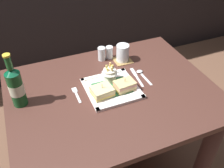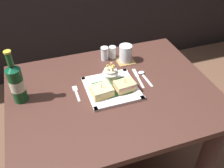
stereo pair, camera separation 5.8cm
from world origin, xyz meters
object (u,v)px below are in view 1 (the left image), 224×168
Objects in this scene: dining_table at (113,117)px; fork at (76,94)px; square_plate at (111,89)px; fries_cup at (110,73)px; knife at (136,76)px; water_glass at (123,54)px; salt_shaker at (102,55)px; pepper_shaker at (109,53)px; sandwich_half_right at (125,85)px; sandwich_half_left at (102,91)px; beer_bottle at (16,86)px; spoon at (141,74)px.

fork reaches higher than dining_table.
square_plate is at bearing 102.70° from dining_table.
knife is at bearing -4.36° from fries_cup.
salt_shaker is (-0.11, 0.05, -0.01)m from water_glass.
pepper_shaker is at bearing -0.00° from salt_shaker.
fork is 1.59× the size of pepper_shaker.
sandwich_half_right is 0.87× the size of fork.
salt_shaker reaches higher than sandwich_half_left.
beer_bottle reaches higher than pepper_shaker.
square_plate is 0.45m from beer_bottle.
salt_shaker reaches higher than pepper_shaker.
dining_table is 9.80× the size of sandwich_half_right.
dining_table is 0.37m from water_glass.
knife is 0.04m from spoon.
fries_cup reaches higher than square_plate.
knife is 0.25m from salt_shaker.
water_glass is at bearing 68.16° from sandwich_half_right.
knife is at bearing 17.01° from square_plate.
fork is at bearing 168.75° from square_plate.
beer_bottle is 0.57m from pepper_shaker.
water_glass is at bearing 14.35° from beer_bottle.
beer_bottle is 0.28m from fork.
sandwich_half_right is at bearing -143.05° from knife.
sandwich_half_left is 0.24m from knife.
square_plate is at bearing -163.75° from spoon.
salt_shaker is (-0.11, 0.22, 0.03)m from knife.
beer_bottle reaches higher than fries_cup.
water_glass is at bearing 103.88° from spoon.
beer_bottle is at bearing 178.23° from knife.
square_plate is at bearing -125.87° from water_glass.
square_plate reaches higher than spoon.
spoon is (0.18, -0.00, -0.05)m from fries_cup.
spoon is at bearing -55.63° from salt_shaker.
beer_bottle reaches higher than knife.
sandwich_half_left reaches higher than dining_table.
fries_cup reaches higher than water_glass.
spoon is at bearing 18.63° from sandwich_half_left.
sandwich_half_left is at bearing -14.74° from beer_bottle.
fries_cup is (0.01, 0.07, 0.25)m from dining_table.
salt_shaker is at bearing 124.37° from spoon.
fork is 0.70× the size of knife.
beer_bottle is at bearing -165.65° from water_glass.
beer_bottle is (-0.43, 0.07, 0.10)m from square_plate.
knife is at bearing -63.03° from salt_shaker.
fork is at bearing -177.25° from knife.
dining_table is at bearing -10.28° from beer_bottle.
beer_bottle is 3.40× the size of salt_shaker.
water_glass is at bearing 47.79° from fries_cup.
salt_shaker is (0.05, 0.28, 0.03)m from square_plate.
dining_table is 0.26m from knife.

